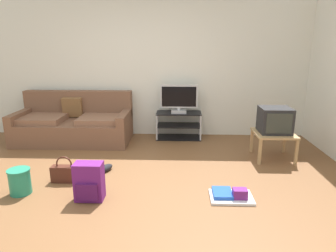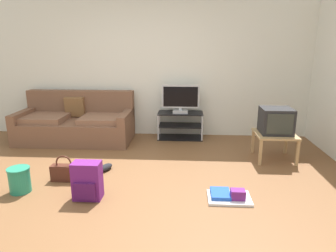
{
  "view_description": "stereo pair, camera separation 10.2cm",
  "coord_description": "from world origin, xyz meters",
  "px_view_note": "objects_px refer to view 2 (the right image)",
  "views": [
    {
      "loc": [
        0.62,
        -3.36,
        1.71
      ],
      "look_at": [
        0.46,
        0.9,
        0.57
      ],
      "focal_mm": 32.5,
      "sensor_mm": 36.0,
      "label": 1
    },
    {
      "loc": [
        0.72,
        -3.36,
        1.71
      ],
      "look_at": [
        0.46,
        0.9,
        0.57
      ],
      "focal_mm": 32.5,
      "sensor_mm": 36.0,
      "label": 2
    }
  ],
  "objects_px": {
    "tv_stand": "(180,125)",
    "handbag": "(64,172)",
    "cleaning_bucket": "(19,179)",
    "floor_tray": "(229,196)",
    "side_table": "(275,137)",
    "flat_tv": "(181,99)",
    "sneakers_pair": "(98,167)",
    "backpack": "(87,181)",
    "couch": "(77,123)",
    "crt_tv": "(276,121)"
  },
  "relations": [
    {
      "from": "handbag",
      "to": "cleaning_bucket",
      "type": "xyz_separation_m",
      "value": [
        -0.41,
        -0.34,
        0.04
      ]
    },
    {
      "from": "cleaning_bucket",
      "to": "couch",
      "type": "bearing_deg",
      "value": 91.02
    },
    {
      "from": "side_table",
      "to": "sneakers_pair",
      "type": "xyz_separation_m",
      "value": [
        -2.57,
        -0.6,
        -0.31
      ]
    },
    {
      "from": "tv_stand",
      "to": "floor_tray",
      "type": "relative_size",
      "value": 1.71
    },
    {
      "from": "flat_tv",
      "to": "cleaning_bucket",
      "type": "xyz_separation_m",
      "value": [
        -1.86,
        -2.28,
        -0.59
      ]
    },
    {
      "from": "sneakers_pair",
      "to": "floor_tray",
      "type": "bearing_deg",
      "value": -22.75
    },
    {
      "from": "flat_tv",
      "to": "handbag",
      "type": "relative_size",
      "value": 1.99
    },
    {
      "from": "tv_stand",
      "to": "flat_tv",
      "type": "xyz_separation_m",
      "value": [
        0.0,
        -0.02,
        0.5
      ]
    },
    {
      "from": "flat_tv",
      "to": "handbag",
      "type": "height_order",
      "value": "flat_tv"
    },
    {
      "from": "side_table",
      "to": "backpack",
      "type": "distance_m",
      "value": 2.84
    },
    {
      "from": "side_table",
      "to": "handbag",
      "type": "bearing_deg",
      "value": -161.86
    },
    {
      "from": "flat_tv",
      "to": "tv_stand",
      "type": "bearing_deg",
      "value": 90.0
    },
    {
      "from": "handbag",
      "to": "floor_tray",
      "type": "xyz_separation_m",
      "value": [
        2.06,
        -0.37,
        -0.08
      ]
    },
    {
      "from": "backpack",
      "to": "floor_tray",
      "type": "relative_size",
      "value": 0.9
    },
    {
      "from": "handbag",
      "to": "backpack",
      "type": "bearing_deg",
      "value": -44.57
    },
    {
      "from": "cleaning_bucket",
      "to": "sneakers_pair",
      "type": "relative_size",
      "value": 0.78
    },
    {
      "from": "couch",
      "to": "backpack",
      "type": "distance_m",
      "value": 2.36
    },
    {
      "from": "backpack",
      "to": "floor_tray",
      "type": "bearing_deg",
      "value": -7.85
    },
    {
      "from": "tv_stand",
      "to": "handbag",
      "type": "xyz_separation_m",
      "value": [
        -1.46,
        -1.96,
        -0.13
      ]
    },
    {
      "from": "crt_tv",
      "to": "handbag",
      "type": "xyz_separation_m",
      "value": [
        -2.91,
        -0.97,
        -0.49
      ]
    },
    {
      "from": "floor_tray",
      "to": "side_table",
      "type": "bearing_deg",
      "value": 57.34
    },
    {
      "from": "couch",
      "to": "floor_tray",
      "type": "distance_m",
      "value": 3.29
    },
    {
      "from": "tv_stand",
      "to": "floor_tray",
      "type": "bearing_deg",
      "value": -75.38
    },
    {
      "from": "side_table",
      "to": "sneakers_pair",
      "type": "relative_size",
      "value": 1.5
    },
    {
      "from": "flat_tv",
      "to": "floor_tray",
      "type": "xyz_separation_m",
      "value": [
        0.61,
        -2.31,
        -0.71
      ]
    },
    {
      "from": "backpack",
      "to": "crt_tv",
      "type": "bearing_deg",
      "value": 19.43
    },
    {
      "from": "backpack",
      "to": "handbag",
      "type": "height_order",
      "value": "backpack"
    },
    {
      "from": "crt_tv",
      "to": "handbag",
      "type": "bearing_deg",
      "value": -161.58
    },
    {
      "from": "floor_tray",
      "to": "backpack",
      "type": "bearing_deg",
      "value": -177.34
    },
    {
      "from": "flat_tv",
      "to": "backpack",
      "type": "xyz_separation_m",
      "value": [
        -1.0,
        -2.39,
        -0.53
      ]
    },
    {
      "from": "tv_stand",
      "to": "sneakers_pair",
      "type": "relative_size",
      "value": 2.13
    },
    {
      "from": "tv_stand",
      "to": "floor_tray",
      "type": "xyz_separation_m",
      "value": [
        0.61,
        -2.33,
        -0.21
      ]
    },
    {
      "from": "handbag",
      "to": "cleaning_bucket",
      "type": "height_order",
      "value": "handbag"
    },
    {
      "from": "cleaning_bucket",
      "to": "floor_tray",
      "type": "xyz_separation_m",
      "value": [
        2.47,
        -0.03,
        -0.12
      ]
    },
    {
      "from": "side_table",
      "to": "backpack",
      "type": "xyz_separation_m",
      "value": [
        -2.46,
        -1.4,
        -0.14
      ]
    },
    {
      "from": "cleaning_bucket",
      "to": "floor_tray",
      "type": "height_order",
      "value": "cleaning_bucket"
    },
    {
      "from": "flat_tv",
      "to": "side_table",
      "type": "bearing_deg",
      "value": -34.03
    },
    {
      "from": "side_table",
      "to": "sneakers_pair",
      "type": "distance_m",
      "value": 2.66
    },
    {
      "from": "backpack",
      "to": "floor_tray",
      "type": "height_order",
      "value": "backpack"
    },
    {
      "from": "crt_tv",
      "to": "couch",
      "type": "bearing_deg",
      "value": 167.24
    },
    {
      "from": "sneakers_pair",
      "to": "floor_tray",
      "type": "xyz_separation_m",
      "value": [
        1.72,
        -0.72,
        -0.01
      ]
    },
    {
      "from": "side_table",
      "to": "handbag",
      "type": "xyz_separation_m",
      "value": [
        -2.91,
        -0.95,
        -0.24
      ]
    },
    {
      "from": "couch",
      "to": "floor_tray",
      "type": "xyz_separation_m",
      "value": [
        2.51,
        -2.1,
        -0.27
      ]
    },
    {
      "from": "cleaning_bucket",
      "to": "handbag",
      "type": "bearing_deg",
      "value": 39.68
    },
    {
      "from": "tv_stand",
      "to": "side_table",
      "type": "distance_m",
      "value": 1.78
    },
    {
      "from": "couch",
      "to": "backpack",
      "type": "height_order",
      "value": "couch"
    },
    {
      "from": "tv_stand",
      "to": "side_table",
      "type": "relative_size",
      "value": 1.41
    },
    {
      "from": "couch",
      "to": "flat_tv",
      "type": "relative_size",
      "value": 2.95
    },
    {
      "from": "side_table",
      "to": "sneakers_pair",
      "type": "bearing_deg",
      "value": -166.78
    },
    {
      "from": "couch",
      "to": "sneakers_pair",
      "type": "bearing_deg",
      "value": -60.33
    }
  ]
}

